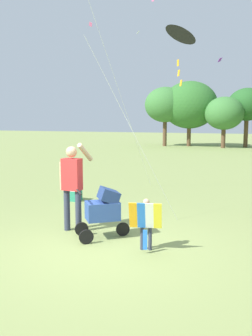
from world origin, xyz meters
TOP-DOWN VIEW (x-y plane):
  - ground_plane at (0.00, 0.00)m, footprint 120.00×120.00m
  - child_with_butterfly_kite at (0.81, 0.18)m, footprint 0.59×0.41m
  - person_adult_flyer at (-1.01, 0.68)m, footprint 0.58×0.54m
  - stroller at (-0.20, 0.51)m, footprint 1.03×0.92m
  - kite_adult_black at (0.82, 2.35)m, footprint 2.09×2.04m
  - cooler_box at (-2.50, 3.17)m, footprint 0.45×0.33m

SIDE VIEW (x-z plane):
  - ground_plane at x=0.00m, z-range 0.00..0.00m
  - cooler_box at x=-2.50m, z-range 0.00..0.35m
  - child_with_butterfly_kite at x=0.81m, z-range 0.11..1.05m
  - stroller at x=-0.20m, z-range 0.09..1.12m
  - person_adult_flyer at x=-1.01m, z-range 0.14..2.03m
  - kite_adult_black at x=0.82m, z-range 1.97..6.39m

